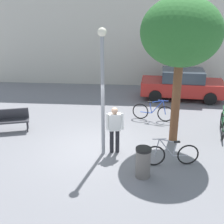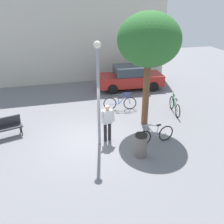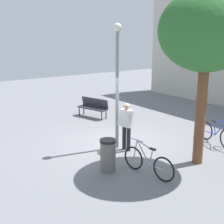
{
  "view_description": "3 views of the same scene",
  "coord_description": "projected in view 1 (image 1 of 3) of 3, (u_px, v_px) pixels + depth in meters",
  "views": [
    {
      "loc": [
        1.35,
        -9.84,
        5.28
      ],
      "look_at": [
        0.57,
        -0.11,
        1.49
      ],
      "focal_mm": 49.84,
      "sensor_mm": 36.0,
      "label": 1
    },
    {
      "loc": [
        -1.61,
        -9.56,
        5.82
      ],
      "look_at": [
        1.01,
        0.37,
        1.08
      ],
      "focal_mm": 41.32,
      "sensor_mm": 36.0,
      "label": 2
    },
    {
      "loc": [
        8.44,
        -6.43,
        3.92
      ],
      "look_at": [
        0.09,
        -0.36,
        1.28
      ],
      "focal_mm": 48.84,
      "sensor_mm": 36.0,
      "label": 3
    }
  ],
  "objects": [
    {
      "name": "ground_plane",
      "position": [
        96.0,
        149.0,
        11.15
      ],
      "size": [
        36.0,
        36.0,
        0.0
      ],
      "primitive_type": "plane",
      "color": "slate"
    },
    {
      "name": "lamppost",
      "position": [
        103.0,
        82.0,
        9.93
      ],
      "size": [
        0.28,
        0.28,
        4.28
      ],
      "color": "gray",
      "rests_on": "ground_plane"
    },
    {
      "name": "parked_car_red",
      "position": [
        182.0,
        84.0,
        16.16
      ],
      "size": [
        4.31,
        2.05,
        1.55
      ],
      "color": "#AD231E",
      "rests_on": "ground_plane"
    },
    {
      "name": "person_by_lamppost",
      "position": [
        115.0,
        127.0,
        10.6
      ],
      "size": [
        0.62,
        0.36,
        1.67
      ],
      "color": "#232328",
      "rests_on": "ground_plane"
    },
    {
      "name": "bicycle_blue",
      "position": [
        153.0,
        112.0,
        13.52
      ],
      "size": [
        1.78,
        0.43,
        0.97
      ],
      "color": "black",
      "rests_on": "ground_plane"
    },
    {
      "name": "bicycle_green",
      "position": [
        223.0,
        125.0,
        12.25
      ],
      "size": [
        0.39,
        1.79,
        0.97
      ],
      "color": "black",
      "rests_on": "ground_plane"
    },
    {
      "name": "bicycle_silver",
      "position": [
        171.0,
        154.0,
        10.0
      ],
      "size": [
        1.8,
        0.31,
        0.97
      ],
      "color": "black",
      "rests_on": "ground_plane"
    },
    {
      "name": "trash_bin",
      "position": [
        143.0,
        162.0,
        9.34
      ],
      "size": [
        0.48,
        0.48,
        0.96
      ],
      "color": "#66605B",
      "rests_on": "ground_plane"
    },
    {
      "name": "plaza_tree",
      "position": [
        181.0,
        33.0,
        10.4
      ],
      "size": [
        2.77,
        2.77,
        5.2
      ],
      "color": "brown",
      "rests_on": "ground_plane"
    },
    {
      "name": "building_facade",
      "position": [
        115.0,
        29.0,
        18.64
      ],
      "size": [
        14.23,
        2.0,
        6.36
      ],
      "primitive_type": "cube",
      "color": "beige",
      "rests_on": "ground_plane"
    },
    {
      "name": "park_bench",
      "position": [
        8.0,
        118.0,
        12.42
      ],
      "size": [
        1.67,
        0.9,
        0.92
      ],
      "color": "#2D2D33",
      "rests_on": "ground_plane"
    }
  ]
}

